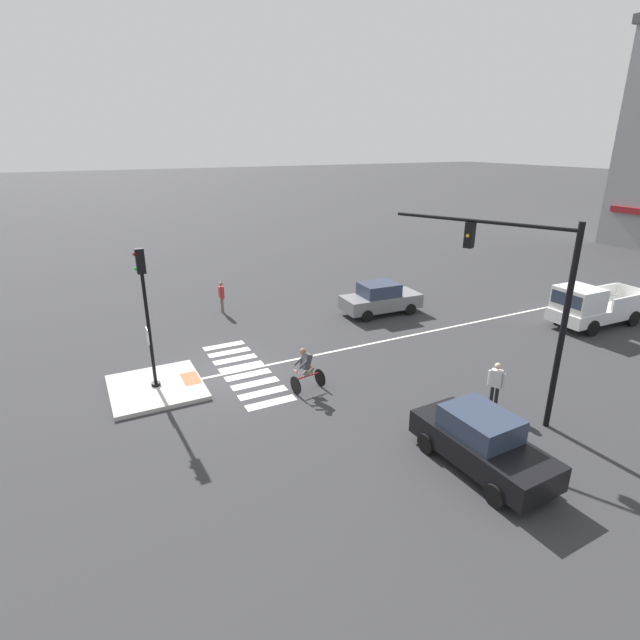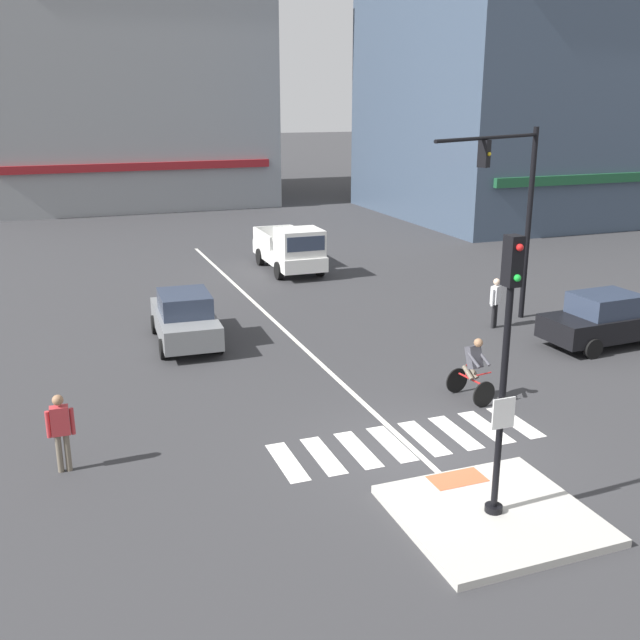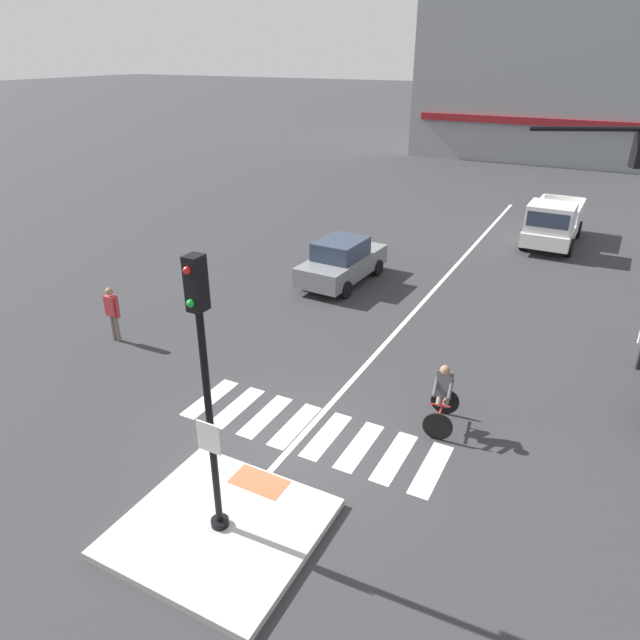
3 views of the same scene
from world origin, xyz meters
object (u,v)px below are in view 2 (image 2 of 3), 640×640
cyclist (473,368)px  pedestrian_at_curb_left (61,427)px  car_black_cross_right (607,320)px  signal_pole (506,353)px  pickup_truck_white_eastbound_distant (292,250)px  traffic_light_mast (514,197)px  car_grey_westbound_far (185,318)px  pedestrian_waiting_far_side (496,299)px

cyclist → pedestrian_at_curb_left: cyclist is taller
car_black_cross_right → signal_pole: bearing=-140.5°
cyclist → pickup_truck_white_eastbound_distant: bearing=88.9°
traffic_light_mast → car_grey_westbound_far: bearing=170.3°
cyclist → pedestrian_waiting_far_side: bearing=51.7°
signal_pole → traffic_light_mast: (7.07, 10.10, 1.11)m
pickup_truck_white_eastbound_distant → cyclist: size_ratio=3.05×
signal_pole → cyclist: (2.54, 4.85, -2.30)m
signal_pole → pedestrian_waiting_far_side: 12.06m
car_black_cross_right → pedestrian_at_curb_left: bearing=-170.7°
cyclist → pedestrian_waiting_far_side: size_ratio=1.01×
car_black_cross_right → pickup_truck_white_eastbound_distant: 14.07m
pedestrian_waiting_far_side → signal_pole: bearing=-123.4°
cyclist → signal_pole: bearing=-117.6°
traffic_light_mast → cyclist: 7.73m
signal_pole → pickup_truck_white_eastbound_distant: size_ratio=0.98×
car_black_cross_right → pedestrian_at_curb_left: size_ratio=2.50×
pickup_truck_white_eastbound_distant → pedestrian_at_curb_left: pickup_truck_white_eastbound_distant is taller
car_black_cross_right → cyclist: cyclist is taller
pickup_truck_white_eastbound_distant → car_black_cross_right: bearing=-65.2°
traffic_light_mast → pedestrian_waiting_far_side: (-0.54, -0.20, -3.29)m
car_black_cross_right → pedestrian_at_curb_left: pedestrian_at_curb_left is taller
pedestrian_at_curb_left → pedestrian_waiting_far_side: (13.70, 5.32, 0.00)m
traffic_light_mast → cyclist: (-4.53, -5.26, -3.41)m
traffic_light_mast → pedestrian_waiting_far_side: 3.34m
signal_pole → pedestrian_at_curb_left: 8.79m
signal_pole → car_grey_westbound_far: signal_pole is taller
car_black_cross_right → traffic_light_mast: bearing=119.4°
pickup_truck_white_eastbound_distant → car_grey_westbound_far: bearing=-127.3°
signal_pole → car_grey_westbound_far: bearing=105.7°
car_black_cross_right → cyclist: (-6.18, -2.34, 0.06)m
signal_pole → cyclist: size_ratio=2.99×
signal_pole → car_grey_westbound_far: size_ratio=1.20×
cyclist → pedestrian_at_curb_left: (-9.71, -0.26, 0.11)m
car_grey_westbound_far → pedestrian_at_curb_left: bearing=-117.8°
car_grey_westbound_far → pickup_truck_white_eastbound_distant: size_ratio=0.82×
cyclist → traffic_light_mast: bearing=49.2°
signal_pole → traffic_light_mast: bearing=55.0°
car_grey_westbound_far → pedestrian_waiting_far_side: 10.06m
car_grey_westbound_far → pedestrian_waiting_far_side: pedestrian_waiting_far_side is taller
pickup_truck_white_eastbound_distant → pedestrian_at_curb_left: 18.33m
car_black_cross_right → car_grey_westbound_far: size_ratio=1.00×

